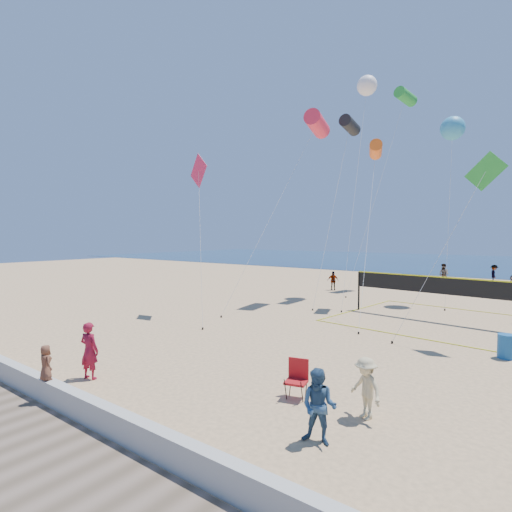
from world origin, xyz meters
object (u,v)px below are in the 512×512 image
Objects in this scene: camp_chair at (297,376)px; trash_barrel at (506,346)px; volleyball_net at (432,290)px; woman at (89,350)px.

camp_chair is 8.35m from trash_barrel.
camp_chair reaches higher than trash_barrel.
trash_barrel is at bearing -48.29° from volleyball_net.
camp_chair is at bearing -119.24° from trash_barrel.
trash_barrel is 0.09× the size of volleyball_net.
trash_barrel is 6.36m from volleyball_net.
woman is at bearing -106.04° from volleyball_net.
woman is at bearing -170.22° from camp_chair.
woman is 2.04× the size of trash_barrel.
woman reaches higher than trash_barrel.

